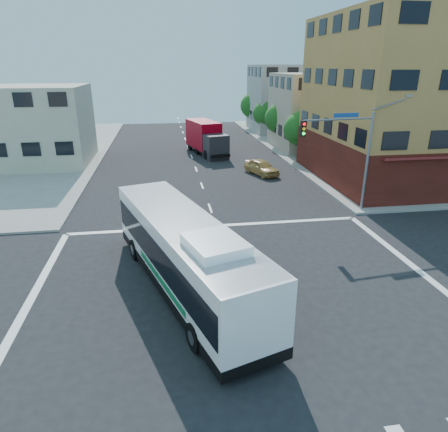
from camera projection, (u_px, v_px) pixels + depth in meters
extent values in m
plane|color=black|center=(245.00, 306.00, 17.54)|extent=(120.00, 120.00, 0.00)
cube|color=gray|center=(444.00, 142.00, 54.82)|extent=(50.00, 50.00, 0.15)
cube|color=#C18745|center=(428.00, 101.00, 34.99)|extent=(18.00, 15.00, 14.00)
cube|color=#5A1B14|center=(418.00, 157.00, 36.76)|extent=(18.09, 15.08, 4.00)
cube|color=tan|center=(325.00, 111.00, 49.78)|extent=(12.00, 10.00, 9.00)
cube|color=#A1A19C|center=(291.00, 99.00, 62.54)|extent=(12.00, 10.00, 10.00)
cube|color=beige|center=(28.00, 126.00, 41.44)|extent=(12.00, 10.00, 8.00)
cylinder|color=gray|center=(367.00, 164.00, 27.81)|extent=(0.18, 0.18, 7.00)
cylinder|color=gray|center=(339.00, 119.00, 26.13)|extent=(5.01, 0.62, 0.12)
cube|color=black|center=(303.00, 128.00, 25.72)|extent=(0.32, 0.30, 1.00)
sphere|color=#FF0C0C|center=(304.00, 124.00, 25.45)|extent=(0.20, 0.20, 0.20)
sphere|color=yellow|center=(304.00, 129.00, 25.56)|extent=(0.20, 0.20, 0.20)
sphere|color=#19FF33|center=(304.00, 134.00, 25.67)|extent=(0.20, 0.20, 0.20)
cube|color=navy|center=(346.00, 115.00, 26.15)|extent=(1.80, 0.22, 0.28)
cube|color=gray|center=(408.00, 96.00, 26.80)|extent=(0.50, 0.22, 0.14)
cylinder|color=#3D2616|center=(298.00, 150.00, 44.75)|extent=(0.28, 0.28, 1.92)
sphere|color=#195719|center=(300.00, 129.00, 43.90)|extent=(3.60, 3.60, 3.60)
sphere|color=#195719|center=(305.00, 121.00, 43.36)|extent=(2.52, 2.52, 2.52)
cylinder|color=#3D2616|center=(279.00, 138.00, 52.13)|extent=(0.28, 0.28, 1.99)
sphere|color=#195719|center=(280.00, 118.00, 51.24)|extent=(3.80, 3.80, 3.80)
sphere|color=#195719|center=(284.00, 111.00, 50.68)|extent=(2.66, 2.66, 2.66)
cylinder|color=#3D2616|center=(264.00, 129.00, 59.54)|extent=(0.28, 0.28, 1.89)
sphere|color=#195719|center=(264.00, 113.00, 58.73)|extent=(3.40, 3.40, 3.40)
sphere|color=#195719|center=(268.00, 108.00, 58.20)|extent=(2.38, 2.38, 2.38)
cylinder|color=#3D2616|center=(252.00, 122.00, 66.91)|extent=(0.28, 0.28, 2.03)
sphere|color=#195719|center=(252.00, 106.00, 65.98)|extent=(4.00, 4.00, 4.00)
sphere|color=#195719|center=(255.00, 100.00, 65.41)|extent=(2.80, 2.80, 2.80)
cube|color=black|center=(186.00, 278.00, 18.69)|extent=(6.70, 13.28, 0.49)
cube|color=white|center=(185.00, 252.00, 18.21)|extent=(6.68, 13.25, 3.10)
cube|color=black|center=(185.00, 248.00, 18.15)|extent=(6.61, 12.90, 1.36)
cube|color=black|center=(145.00, 208.00, 23.57)|extent=(2.44, 0.85, 1.47)
cube|color=#E5590C|center=(143.00, 190.00, 23.21)|extent=(1.99, 0.70, 0.30)
cube|color=white|center=(184.00, 222.00, 17.69)|extent=(6.54, 12.99, 0.13)
cube|color=white|center=(215.00, 244.00, 14.88)|extent=(2.58, 2.87, 0.39)
cube|color=#11733D|center=(160.00, 280.00, 17.45)|extent=(1.87, 5.69, 0.30)
cube|color=#11733D|center=(218.00, 266.00, 18.63)|extent=(1.87, 5.69, 0.30)
cylinder|color=black|center=(135.00, 249.00, 21.63)|extent=(0.66, 1.18, 1.13)
cylinder|color=#99999E|center=(132.00, 250.00, 21.57)|extent=(0.22, 0.55, 0.56)
cylinder|color=black|center=(180.00, 241.00, 22.73)|extent=(0.66, 1.18, 1.13)
cylinder|color=#99999E|center=(182.00, 240.00, 22.79)|extent=(0.22, 0.55, 0.56)
cylinder|color=black|center=(195.00, 337.00, 14.67)|extent=(0.66, 1.18, 1.13)
cylinder|color=#99999E|center=(191.00, 338.00, 14.60)|extent=(0.22, 0.55, 0.56)
cylinder|color=black|center=(255.00, 318.00, 15.76)|extent=(0.66, 1.18, 1.13)
cylinder|color=#99999E|center=(259.00, 317.00, 15.83)|extent=(0.22, 0.55, 0.56)
cube|color=#242329|center=(216.00, 147.00, 44.63)|extent=(2.90, 2.82, 2.71)
cube|color=black|center=(219.00, 145.00, 43.63)|extent=(2.14, 0.63, 1.04)
cube|color=#A70011|center=(203.00, 134.00, 47.73)|extent=(3.89, 6.27, 3.12)
cube|color=black|center=(207.00, 149.00, 47.23)|extent=(4.32, 8.64, 0.31)
cylinder|color=black|center=(206.00, 155.00, 44.70)|extent=(0.54, 1.08, 1.04)
cylinder|color=black|center=(224.00, 153.00, 45.51)|extent=(0.54, 1.08, 1.04)
cylinder|color=black|center=(197.00, 150.00, 47.29)|extent=(0.54, 1.08, 1.04)
cylinder|color=black|center=(214.00, 148.00, 48.10)|extent=(0.54, 1.08, 1.04)
cylinder|color=black|center=(190.00, 146.00, 49.53)|extent=(0.54, 1.08, 1.04)
cylinder|color=black|center=(206.00, 145.00, 50.33)|extent=(0.54, 1.08, 1.04)
imported|color=tan|center=(261.00, 167.00, 38.41)|extent=(3.09, 4.54, 1.44)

